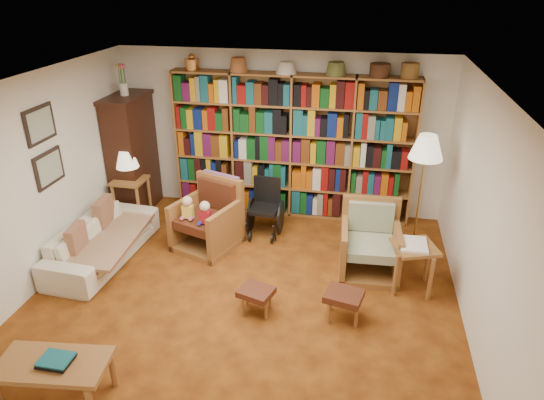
% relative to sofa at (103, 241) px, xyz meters
% --- Properties ---
extents(floor, '(5.00, 5.00, 0.00)m').
position_rel_sofa_xyz_m(floor, '(2.05, -0.49, -0.27)').
color(floor, '#914E16').
rests_on(floor, ground).
extents(ceiling, '(5.00, 5.00, 0.00)m').
position_rel_sofa_xyz_m(ceiling, '(2.05, -0.49, 2.23)').
color(ceiling, silver).
rests_on(ceiling, wall_back).
extents(wall_back, '(5.00, 0.00, 5.00)m').
position_rel_sofa_xyz_m(wall_back, '(2.05, 2.01, 0.98)').
color(wall_back, white).
rests_on(wall_back, floor).
extents(wall_front, '(5.00, 0.00, 5.00)m').
position_rel_sofa_xyz_m(wall_front, '(2.05, -2.99, 0.98)').
color(wall_front, white).
rests_on(wall_front, floor).
extents(wall_left, '(0.00, 5.00, 5.00)m').
position_rel_sofa_xyz_m(wall_left, '(-0.45, -0.49, 0.98)').
color(wall_left, white).
rests_on(wall_left, floor).
extents(wall_right, '(0.00, 5.00, 5.00)m').
position_rel_sofa_xyz_m(wall_right, '(4.55, -0.49, 0.98)').
color(wall_right, white).
rests_on(wall_right, floor).
extents(bookshelf, '(3.60, 0.30, 2.42)m').
position_rel_sofa_xyz_m(bookshelf, '(2.25, 1.84, 0.90)').
color(bookshelf, '#965B2E').
rests_on(bookshelf, floor).
extents(curio_cabinet, '(0.50, 0.95, 2.40)m').
position_rel_sofa_xyz_m(curio_cabinet, '(-0.20, 1.51, 0.68)').
color(curio_cabinet, '#33190E').
rests_on(curio_cabinet, floor).
extents(framed_pictures, '(0.03, 0.52, 0.97)m').
position_rel_sofa_xyz_m(framed_pictures, '(-0.43, -0.19, 1.35)').
color(framed_pictures, black).
rests_on(framed_pictures, wall_left).
extents(sofa, '(1.89, 0.84, 0.54)m').
position_rel_sofa_xyz_m(sofa, '(0.00, 0.00, 0.00)').
color(sofa, beige).
rests_on(sofa, floor).
extents(sofa_throw, '(0.90, 1.56, 0.04)m').
position_rel_sofa_xyz_m(sofa_throw, '(0.05, 0.00, 0.03)').
color(sofa_throw, beige).
rests_on(sofa_throw, sofa).
extents(cushion_left, '(0.16, 0.42, 0.41)m').
position_rel_sofa_xyz_m(cushion_left, '(-0.13, 0.35, 0.18)').
color(cushion_left, maroon).
rests_on(cushion_left, sofa).
extents(cushion_right, '(0.15, 0.37, 0.37)m').
position_rel_sofa_xyz_m(cushion_right, '(-0.13, -0.35, 0.18)').
color(cushion_right, maroon).
rests_on(cushion_right, sofa).
extents(side_table_lamp, '(0.47, 0.47, 0.69)m').
position_rel_sofa_xyz_m(side_table_lamp, '(-0.10, 1.12, 0.25)').
color(side_table_lamp, '#965B2E').
rests_on(side_table_lamp, floor).
extents(table_lamp, '(0.34, 0.34, 0.46)m').
position_rel_sofa_xyz_m(table_lamp, '(-0.10, 1.12, 0.73)').
color(table_lamp, gold).
rests_on(table_lamp, side_table_lamp).
extents(armchair_leather, '(1.02, 1.02, 0.97)m').
position_rel_sofa_xyz_m(armchair_leather, '(1.27, 0.67, 0.12)').
color(armchair_leather, '#965B2E').
rests_on(armchair_leather, floor).
extents(armchair_sage, '(0.77, 0.80, 0.92)m').
position_rel_sofa_xyz_m(armchair_sage, '(3.49, 0.42, 0.08)').
color(armchair_sage, '#965B2E').
rests_on(armchair_sage, floor).
extents(wheelchair, '(0.47, 0.66, 0.83)m').
position_rel_sofa_xyz_m(wheelchair, '(1.98, 1.15, 0.11)').
color(wheelchair, black).
rests_on(wheelchair, floor).
extents(floor_lamp, '(0.44, 0.44, 1.65)m').
position_rel_sofa_xyz_m(floor_lamp, '(4.11, 1.07, 1.15)').
color(floor_lamp, gold).
rests_on(floor_lamp, floor).
extents(side_table_papers, '(0.60, 0.60, 0.63)m').
position_rel_sofa_xyz_m(side_table_papers, '(4.00, 0.09, 0.22)').
color(side_table_papers, '#965B2E').
rests_on(side_table_papers, floor).
extents(footstool_a, '(0.44, 0.40, 0.31)m').
position_rel_sofa_xyz_m(footstool_a, '(2.26, -0.73, -0.02)').
color(footstool_a, '#552616').
rests_on(footstool_a, floor).
extents(footstool_b, '(0.46, 0.42, 0.34)m').
position_rel_sofa_xyz_m(footstool_b, '(3.23, -0.65, 0.01)').
color(footstool_b, '#552616').
rests_on(footstool_b, floor).
extents(coffee_table, '(1.04, 0.60, 0.44)m').
position_rel_sofa_xyz_m(coffee_table, '(0.74, -2.23, 0.07)').
color(coffee_table, '#965B2E').
rests_on(coffee_table, floor).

